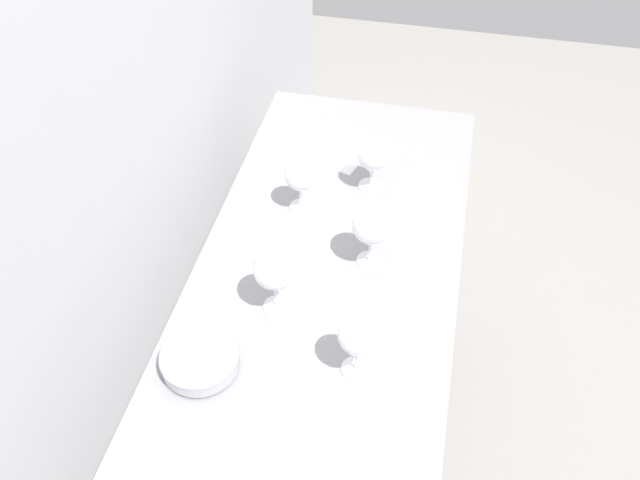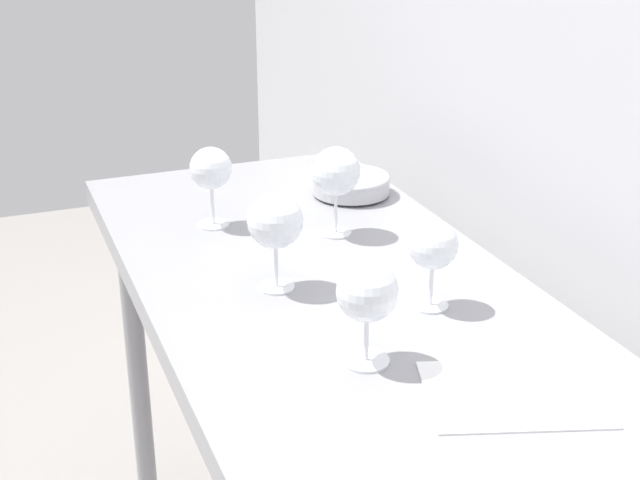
% 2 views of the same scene
% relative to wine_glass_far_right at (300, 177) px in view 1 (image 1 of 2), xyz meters
% --- Properties ---
extents(ground_plane, '(6.00, 6.00, 0.00)m').
position_rel_wine_glass_far_right_xyz_m(ground_plane, '(-0.16, -0.11, -1.01)').
color(ground_plane, gray).
extents(back_wall, '(3.80, 0.04, 2.60)m').
position_rel_wine_glass_far_right_xyz_m(back_wall, '(-0.16, 0.38, 0.29)').
color(back_wall, '#BCBCC1').
rests_on(back_wall, ground_plane).
extents(steel_counter, '(1.40, 0.65, 0.90)m').
position_rel_wine_glass_far_right_xyz_m(steel_counter, '(-0.16, -0.12, -0.21)').
color(steel_counter, gray).
rests_on(steel_counter, ground_plane).
extents(wine_glass_far_right, '(0.08, 0.08, 0.15)m').
position_rel_wine_glass_far_right_xyz_m(wine_glass_far_right, '(0.00, 0.00, 0.00)').
color(wine_glass_far_right, white).
rests_on(wine_glass_far_right, steel_counter).
extents(wine_glass_near_center, '(0.10, 0.10, 0.17)m').
position_rel_wine_glass_far_right_xyz_m(wine_glass_near_center, '(-0.16, -0.21, 0.01)').
color(wine_glass_near_center, white).
rests_on(wine_glass_near_center, steel_counter).
extents(wine_glass_far_left, '(0.10, 0.10, 0.18)m').
position_rel_wine_glass_far_right_xyz_m(wine_glass_far_left, '(-0.35, -0.02, 0.02)').
color(wine_glass_far_left, white).
rests_on(wine_glass_far_left, steel_counter).
extents(wine_glass_near_left, '(0.08, 0.08, 0.16)m').
position_rel_wine_glass_far_right_xyz_m(wine_glass_near_left, '(-0.48, -0.24, 0.01)').
color(wine_glass_near_left, white).
rests_on(wine_glass_near_left, steel_counter).
extents(wine_glass_near_right, '(0.09, 0.09, 0.16)m').
position_rel_wine_glass_far_right_xyz_m(wine_glass_near_right, '(0.13, -0.17, 0.01)').
color(wine_glass_near_right, white).
rests_on(wine_glass_near_right, steel_counter).
extents(tasting_sheet_upper, '(0.25, 0.29, 0.00)m').
position_rel_wine_glass_far_right_xyz_m(tasting_sheet_upper, '(0.28, -0.02, -0.10)').
color(tasting_sheet_upper, white).
rests_on(tasting_sheet_upper, steel_counter).
extents(tasting_bowl, '(0.17, 0.17, 0.05)m').
position_rel_wine_glass_far_right_xyz_m(tasting_bowl, '(-0.55, 0.09, -0.08)').
color(tasting_bowl, '#4C4C4C').
rests_on(tasting_bowl, steel_counter).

